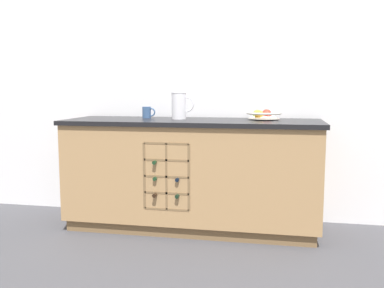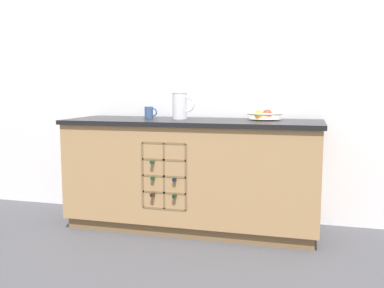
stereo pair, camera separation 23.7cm
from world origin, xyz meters
The scene contains 6 objects.
ground_plane centered at (0.00, 0.00, 0.00)m, with size 14.00×14.00×0.00m, color #424247.
back_wall centered at (0.00, 0.38, 1.27)m, with size 4.40×0.06×2.55m, color white.
kitchen_island centered at (0.00, 0.00, 0.45)m, with size 2.04×0.69×0.89m.
fruit_bowl centered at (0.56, 0.12, 0.93)m, with size 0.28×0.28×0.09m.
white_pitcher centered at (-0.12, 0.06, 1.00)m, with size 0.19×0.12×0.22m.
ceramic_mug centered at (-0.41, 0.13, 0.93)m, with size 0.11×0.07×0.10m.
Camera 1 is at (0.67, -3.34, 1.12)m, focal length 40.00 mm.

